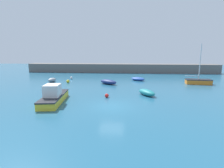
{
  "coord_description": "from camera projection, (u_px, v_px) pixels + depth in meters",
  "views": [
    {
      "loc": [
        1.47,
        -17.04,
        5.46
      ],
      "look_at": [
        -0.73,
        9.17,
        0.57
      ],
      "focal_mm": 28.0,
      "sensor_mm": 36.0,
      "label": 1
    }
  ],
  "objects": [
    {
      "name": "mooring_buoy_yellow",
      "position": [
        68.0,
        81.0,
        30.95
      ],
      "size": [
        0.56,
        0.56,
        0.56
      ],
      "primitive_type": "sphere",
      "color": "yellow",
      "rests_on": "ground_plane"
    },
    {
      "name": "cabin_cruiser_white",
      "position": [
        54.0,
        96.0,
        18.91
      ],
      "size": [
        2.63,
        6.37,
        2.05
      ],
      "rotation": [
        0.0,
        0.0,
        1.7
      ],
      "color": "yellow",
      "rests_on": "ground_plane"
    },
    {
      "name": "dinghy_near_pier",
      "position": [
        52.0,
        80.0,
        31.77
      ],
      "size": [
        1.47,
        2.05,
        0.76
      ],
      "rotation": [
        0.0,
        0.0,
        1.34
      ],
      "color": "gray",
      "rests_on": "ground_plane"
    },
    {
      "name": "mooring_buoy_red",
      "position": [
        107.0,
        96.0,
        21.05
      ],
      "size": [
        0.48,
        0.48,
        0.48
      ],
      "primitive_type": "sphere",
      "color": "red",
      "rests_on": "ground_plane"
    },
    {
      "name": "harbor_breakwater",
      "position": [
        121.0,
        68.0,
        46.53
      ],
      "size": [
        49.5,
        3.65,
        2.27
      ],
      "primitive_type": "cube",
      "color": "#66605B",
      "rests_on": "ground_plane"
    },
    {
      "name": "rowboat_white_midwater",
      "position": [
        108.0,
        82.0,
        29.71
      ],
      "size": [
        3.52,
        3.03,
        0.79
      ],
      "rotation": [
        0.0,
        0.0,
        2.53
      ],
      "color": "navy",
      "rests_on": "ground_plane"
    },
    {
      "name": "rowboat_blue_near",
      "position": [
        138.0,
        79.0,
        33.45
      ],
      "size": [
        3.12,
        2.65,
        0.63
      ],
      "rotation": [
        0.0,
        0.0,
        5.75
      ],
      "color": "#2D56B7",
      "rests_on": "ground_plane"
    },
    {
      "name": "mooring_buoy_white",
      "position": [
        71.0,
        78.0,
        35.23
      ],
      "size": [
        0.5,
        0.5,
        0.5
      ],
      "primitive_type": "sphere",
      "color": "white",
      "rests_on": "ground_plane"
    },
    {
      "name": "sailboat_tall_mast",
      "position": [
        198.0,
        81.0,
        29.79
      ],
      "size": [
        4.29,
        2.02,
        6.77
      ],
      "rotation": [
        0.0,
        0.0,
        6.19
      ],
      "color": "orange",
      "rests_on": "ground_plane"
    },
    {
      "name": "ground_plane",
      "position": [
        112.0,
        107.0,
        17.83
      ],
      "size": [
        120.0,
        120.0,
        0.2
      ],
      "primitive_type": "cube",
      "color": "#235B7A"
    },
    {
      "name": "open_tender_yellow",
      "position": [
        147.0,
        92.0,
        22.11
      ],
      "size": [
        2.49,
        3.13,
        0.74
      ],
      "rotation": [
        0.0,
        0.0,
        2.1
      ],
      "color": "teal",
      "rests_on": "ground_plane"
    }
  ]
}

